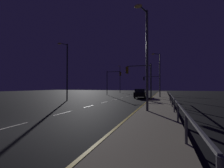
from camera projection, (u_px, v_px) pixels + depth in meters
ground_plane at (116, 99)px, 22.75m from camera, size 112.00×112.00×0.00m
sidewalk_right at (160, 100)px, 20.63m from camera, size 2.71×77.00×0.14m
lane_markings_center at (122, 98)px, 26.05m from camera, size 0.14×50.00×0.01m
lane_edge_line at (151, 98)px, 25.87m from camera, size 0.14×53.00×0.01m
car at (140, 93)px, 25.72m from camera, size 2.08×4.50×1.57m
traffic_light_overhead_east at (152, 81)px, 41.66m from camera, size 4.56×0.81×4.84m
traffic_light_far_right at (113, 78)px, 34.66m from camera, size 3.49×0.40×5.63m
traffic_light_far_left at (139, 75)px, 20.05m from camera, size 3.48×0.34×4.84m
street_lamp_mid_block at (159, 71)px, 25.98m from camera, size 1.43×1.52×7.56m
street_lamp_far_end at (66, 67)px, 20.75m from camera, size 0.70×1.50×7.91m
street_lamp_across_street at (120, 77)px, 46.87m from camera, size 0.56×1.80×8.45m
street_lamp_corner at (146, 50)px, 11.13m from camera, size 0.81×1.55×7.57m
barrier_fence at (174, 102)px, 10.60m from camera, size 0.09×18.67×0.98m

